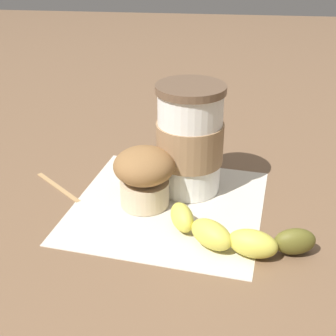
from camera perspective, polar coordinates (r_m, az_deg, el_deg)
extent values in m
plane|color=brown|center=(0.64, 0.00, -4.61)|extent=(3.00, 3.00, 0.00)
cube|color=beige|center=(0.64, 0.00, -4.55)|extent=(0.28, 0.28, 0.00)
cylinder|color=white|center=(0.64, 2.65, 3.16)|extent=(0.09, 0.09, 0.14)
cylinder|color=brown|center=(0.62, 2.81, 9.64)|extent=(0.09, 0.09, 0.01)
cylinder|color=#997551|center=(0.64, 2.65, 3.12)|extent=(0.09, 0.09, 0.06)
cylinder|color=beige|center=(0.63, -2.89, -3.15)|extent=(0.07, 0.07, 0.03)
ellipsoid|color=olive|center=(0.61, -2.98, 0.13)|extent=(0.08, 0.08, 0.05)
ellipsoid|color=#D6CC4C|center=(0.58, 1.73, -6.02)|extent=(0.06, 0.04, 0.03)
ellipsoid|color=#D6CC4C|center=(0.56, 5.30, -8.06)|extent=(0.06, 0.06, 0.03)
ellipsoid|color=#D6CC4C|center=(0.55, 10.28, -9.05)|extent=(0.05, 0.06, 0.03)
ellipsoid|color=brown|center=(0.56, 15.18, -8.63)|extent=(0.04, 0.05, 0.03)
cube|color=tan|center=(0.70, -13.27, -2.24)|extent=(0.08, 0.09, 0.00)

